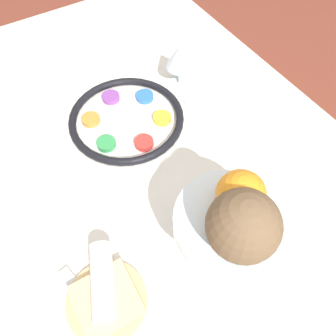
{
  "coord_description": "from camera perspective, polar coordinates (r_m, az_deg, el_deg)",
  "views": [
    {
      "loc": [
        0.37,
        -0.22,
        1.36
      ],
      "look_at": [
        0.02,
        -0.01,
        0.74
      ],
      "focal_mm": 35.0,
      "sensor_mm": 36.0,
      "label": 1
    }
  ],
  "objects": [
    {
      "name": "ground_plane",
      "position": [
        1.42,
        -0.23,
        -16.19
      ],
      "size": [
        8.0,
        8.0,
        0.0
      ],
      "primitive_type": "plane",
      "color": "brown"
    },
    {
      "name": "dining_table",
      "position": [
        1.09,
        -0.29,
        -10.61
      ],
      "size": [
        1.57,
        0.93,
        0.7
      ],
      "color": "silver",
      "rests_on": "ground_plane"
    },
    {
      "name": "seder_plate",
      "position": [
        0.87,
        -7.22,
        8.4
      ],
      "size": [
        0.3,
        0.3,
        0.03
      ],
      "color": "silver",
      "rests_on": "dining_table"
    },
    {
      "name": "wine_glass",
      "position": [
        0.92,
        2.18,
        18.84
      ],
      "size": [
        0.08,
        0.08,
        0.13
      ],
      "color": "silver",
      "rests_on": "dining_table"
    },
    {
      "name": "fruit_stand",
      "position": [
        0.61,
        10.35,
        -9.97
      ],
      "size": [
        0.2,
        0.2,
        0.13
      ],
      "color": "silver",
      "rests_on": "dining_table"
    },
    {
      "name": "orange_fruit",
      "position": [
        0.56,
        12.55,
        -4.47
      ],
      "size": [
        0.09,
        0.09,
        0.09
      ],
      "color": "orange",
      "rests_on": "fruit_stand"
    },
    {
      "name": "coconut",
      "position": [
        0.52,
        12.96,
        -9.75
      ],
      "size": [
        0.12,
        0.12,
        0.12
      ],
      "color": "brown",
      "rests_on": "fruit_stand"
    },
    {
      "name": "bread_plate",
      "position": [
        0.67,
        -10.63,
        -21.74
      ],
      "size": [
        0.15,
        0.15,
        0.02
      ],
      "color": "tan",
      "rests_on": "dining_table"
    },
    {
      "name": "napkin_roll",
      "position": [
        0.66,
        -11.4,
        -18.71
      ],
      "size": [
        0.15,
        0.09,
        0.04
      ],
      "color": "white",
      "rests_on": "dining_table"
    },
    {
      "name": "fork_left",
      "position": [
        0.97,
        6.87,
        13.97
      ],
      "size": [
        0.04,
        0.19,
        0.01
      ],
      "color": "silver",
      "rests_on": "dining_table"
    },
    {
      "name": "fork_right",
      "position": [
        0.95,
        7.94,
        12.9
      ],
      "size": [
        0.04,
        0.19,
        0.01
      ],
      "color": "silver",
      "rests_on": "dining_table"
    },
    {
      "name": "spoon",
      "position": [
        0.68,
        -13.94,
        -21.83
      ],
      "size": [
        0.17,
        0.05,
        0.01
      ],
      "color": "silver",
      "rests_on": "dining_table"
    }
  ]
}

